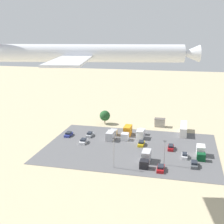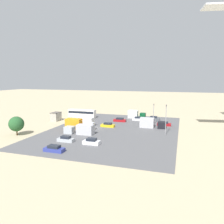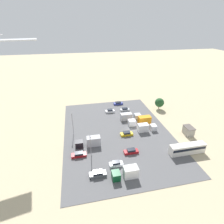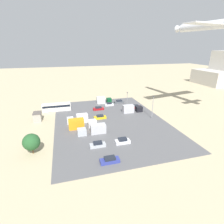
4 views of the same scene
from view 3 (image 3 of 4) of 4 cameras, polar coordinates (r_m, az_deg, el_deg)
The scene contains 20 objects.
ground_plane at distance 70.10m, azimuth 6.69°, elevation -5.75°, with size 400.00×400.00×0.00m, color tan.
parking_lot_surface at distance 68.50m, azimuth 1.50°, elevation -6.38°, with size 56.07×39.84×0.08m.
shed_building at distance 71.99m, azimuth 23.70°, elevation -5.62°, with size 4.28×2.94×3.31m.
bus at distance 62.19m, azimuth 23.38°, elevation -10.86°, with size 2.50×11.85×3.36m.
parked_car_0 at distance 58.39m, azimuth 6.25°, elevation -12.63°, with size 1.82×4.72×1.49m.
parked_car_1 at distance 66.27m, azimuth 4.81°, elevation -7.09°, with size 1.93×4.65×1.46m.
parked_car_2 at distance 82.24m, azimuth -0.68°, elevation 0.34°, with size 1.98×4.27×1.53m.
parked_car_3 at distance 57.84m, azimuth -10.76°, elevation -13.51°, with size 1.96×4.74×1.42m.
parked_car_4 at distance 90.19m, azimuth 2.01°, elevation 2.85°, with size 1.91×4.73×1.47m.
parked_car_5 at distance 51.30m, azimuth -4.65°, elevation -19.48°, with size 1.91×4.73×1.52m.
parked_car_6 at distance 53.90m, azimuth 1.36°, elevation -16.56°, with size 1.72×4.06×1.45m.
parked_car_7 at distance 83.82m, azimuth 4.21°, elevation 0.80°, with size 1.76×4.42×1.50m.
parked_truck_0 at distance 61.00m, azimuth -7.33°, elevation -9.65°, with size 2.44×8.52×3.26m.
parked_truck_1 at distance 50.40m, azimuth 4.78°, elevation -19.21°, with size 2.52×7.16×3.18m.
parked_truck_2 at distance 76.45m, azimuth 5.67°, elevation -1.45°, with size 2.49×9.01×2.91m.
parked_truck_3 at distance 73.25m, azimuth 9.43°, elevation -2.88°, with size 2.54×9.42×3.41m.
parked_truck_4 at distance 69.45m, azimuth 11.02°, elevation -5.02°, with size 2.44×7.45×3.04m.
tree_near_shed at distance 87.42m, azimuth 15.23°, elevation 2.97°, with size 4.35×4.35×5.58m.
light_pole_lot_centre at distance 55.17m, azimuth -7.01°, elevation -10.74°, with size 0.90×0.28×7.41m.
light_pole_lot_edge at distance 66.13m, azimuth -12.76°, elevation -3.43°, with size 0.90×0.28×8.92m.
Camera 3 is at (-55.35, 20.06, 38.04)m, focal length 28.00 mm.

